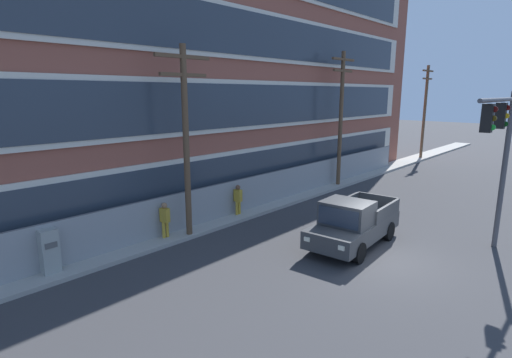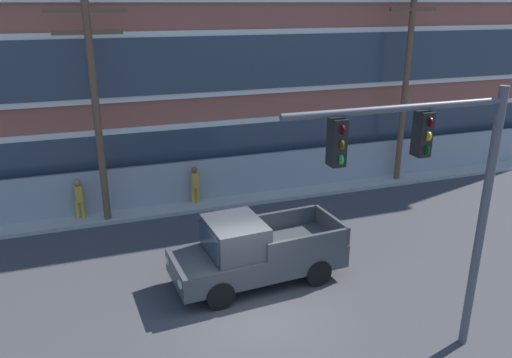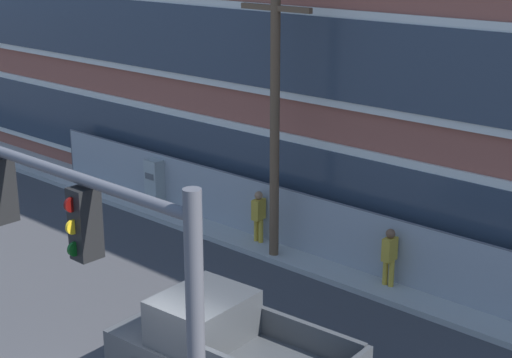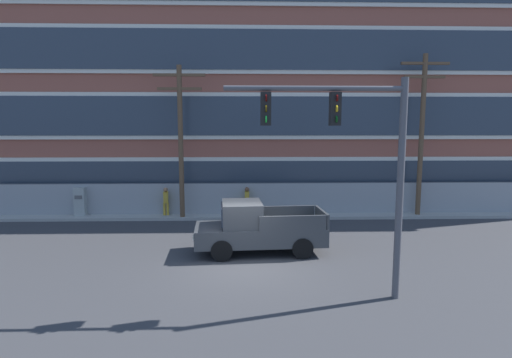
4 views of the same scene
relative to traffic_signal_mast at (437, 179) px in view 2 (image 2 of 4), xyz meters
name	(u,v)px [view 2 (image 2 of 4)]	position (x,y,z in m)	size (l,w,h in m)	color
ground_plane	(254,311)	(-3.01, 2.92, -4.41)	(160.00, 160.00, 0.00)	#38383A
sidewalk_building_side	(191,204)	(-3.01, 10.75, -4.33)	(80.00, 1.69, 0.16)	#9E9B93
brick_mill_building	(74,14)	(-6.68, 16.30, 2.97)	(51.79, 10.01, 14.74)	brown
chain_link_fence	(245,176)	(-0.63, 10.90, -3.45)	(32.44, 0.06, 1.88)	gray
traffic_signal_mast	(437,179)	(0.00, 0.00, 0.00)	(5.02, 0.43, 6.26)	#4C4C51
pickup_truck_dark_grey	(254,252)	(-2.50, 4.39, -3.45)	(5.22, 2.35, 2.04)	#383A3D
utility_pole_near_corner	(95,103)	(-6.33, 10.18, 0.13)	(2.69, 0.26, 8.11)	brown
utility_pole_midblock	(407,75)	(6.57, 10.41, 0.47)	(2.58, 0.26, 8.78)	brown
pedestrian_near_cabinet	(195,184)	(-2.85, 10.61, -3.43)	(0.32, 0.40, 1.69)	#B7932D
pedestrian_by_fence	(79,198)	(-7.28, 10.60, -3.43)	(0.32, 0.43, 1.69)	#B7932D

